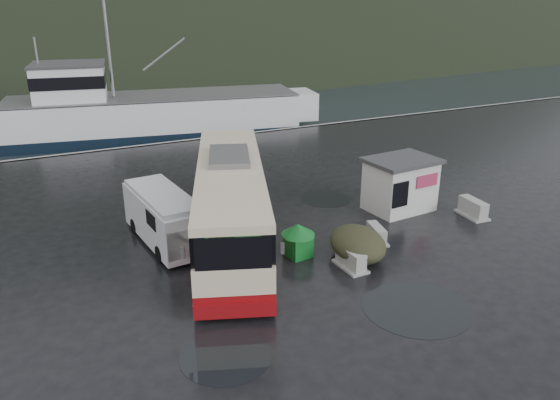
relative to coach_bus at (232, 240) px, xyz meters
name	(u,v)px	position (x,y,z in m)	size (l,w,h in m)	color
ground	(260,262)	(0.23, -2.46, 0.00)	(160.00, 160.00, 0.00)	black
harbor_water	(44,44)	(0.23, 107.54, 0.00)	(300.00, 180.00, 0.02)	black
quay_edge	(144,145)	(0.23, 17.54, 0.00)	(160.00, 0.60, 1.50)	#999993
headland	(44,18)	(10.23, 247.54, 0.00)	(780.00, 540.00, 570.00)	black
coach_bus	(232,240)	(0.00, 0.00, 0.00)	(3.21, 12.94, 3.66)	beige
white_van	(166,242)	(-2.66, 1.05, 0.00)	(1.91, 5.54, 2.31)	silver
waste_bin_left	(298,256)	(1.88, -2.65, 0.00)	(0.95, 0.95, 1.32)	#126623
waste_bin_right	(298,255)	(1.92, -2.53, 0.00)	(0.99, 0.99, 1.37)	#126623
dome_tent	(357,257)	(4.01, -3.78, 0.00)	(2.17, 3.04, 1.19)	#30301D
ticket_kiosk	(398,209)	(8.81, -0.27, 0.00)	(3.36, 2.55, 2.63)	silver
jersey_barrier_a	(350,267)	(3.25, -4.45, 0.00)	(0.79, 1.58, 0.79)	#999993
jersey_barrier_b	(376,241)	(5.59, -2.88, 0.00)	(0.71, 1.42, 0.71)	#999993
jersey_barrier_c	(472,216)	(11.45, -2.59, 0.00)	(0.85, 1.70, 0.85)	#999993
fishing_trawler	(156,120)	(3.07, 25.45, 0.00)	(28.08, 6.14, 11.23)	silver
puddles	(344,280)	(2.48, -5.19, 0.01)	(12.24, 13.82, 0.01)	black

